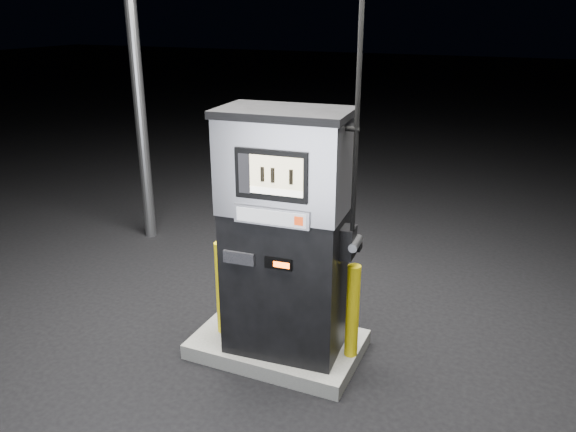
% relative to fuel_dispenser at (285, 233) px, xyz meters
% --- Properties ---
extents(ground, '(80.00, 80.00, 0.00)m').
position_rel_fuel_dispenser_xyz_m(ground, '(-0.13, 0.10, -1.31)').
color(ground, black).
rests_on(ground, ground).
extents(pump_island, '(1.60, 1.00, 0.15)m').
position_rel_fuel_dispenser_xyz_m(pump_island, '(-0.13, 0.10, -1.24)').
color(pump_island, '#60605C').
rests_on(pump_island, ground).
extents(fuel_dispenser, '(1.27, 0.75, 4.69)m').
position_rel_fuel_dispenser_xyz_m(fuel_dispenser, '(0.00, 0.00, 0.00)').
color(fuel_dispenser, black).
rests_on(fuel_dispenser, pump_island).
extents(bollard_left, '(0.17, 0.17, 0.95)m').
position_rel_fuel_dispenser_xyz_m(bollard_left, '(-0.68, 0.01, -0.69)').
color(bollard_left, yellow).
rests_on(bollard_left, pump_island).
extents(bollard_right, '(0.14, 0.14, 0.91)m').
position_rel_fuel_dispenser_xyz_m(bollard_right, '(0.61, 0.12, -0.71)').
color(bollard_right, yellow).
rests_on(bollard_right, pump_island).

